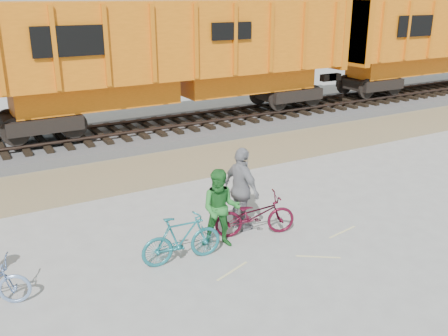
{
  "coord_description": "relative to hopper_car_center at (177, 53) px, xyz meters",
  "views": [
    {
      "loc": [
        -5.34,
        -8.02,
        5.06
      ],
      "look_at": [
        0.14,
        1.5,
        1.22
      ],
      "focal_mm": 40.0,
      "sensor_mm": 36.0,
      "label": 1
    }
  ],
  "objects": [
    {
      "name": "ballast_bed",
      "position": [
        -2.46,
        0.0,
        -2.86
      ],
      "size": [
        120.0,
        4.0,
        0.3
      ],
      "primitive_type": "cube",
      "color": "slate",
      "rests_on": "ground"
    },
    {
      "name": "hopper_car_right",
      "position": [
        15.0,
        0.0,
        0.0
      ],
      "size": [
        14.0,
        3.13,
        4.65
      ],
      "color": "black",
      "rests_on": "track"
    },
    {
      "name": "ground",
      "position": [
        -2.46,
        -9.0,
        -3.01
      ],
      "size": [
        120.0,
        120.0,
        0.0
      ],
      "primitive_type": "plane",
      "color": "#9E9E99",
      "rests_on": "ground"
    },
    {
      "name": "person_man",
      "position": [
        -3.13,
        -8.77,
        -2.16
      ],
      "size": [
        1.04,
        0.98,
        1.7
      ],
      "primitive_type": "imported",
      "rotation": [
        0.0,
        0.0,
        -0.55
      ],
      "color": "#226D28",
      "rests_on": "ground"
    },
    {
      "name": "bicycle_teal",
      "position": [
        -4.13,
        -8.97,
        -2.51
      ],
      "size": [
        1.69,
        0.59,
        1.0
      ],
      "primitive_type": "imported",
      "rotation": [
        0.0,
        0.0,
        1.49
      ],
      "color": "#1D6B75",
      "rests_on": "ground"
    },
    {
      "name": "bicycle_maroon",
      "position": [
        -2.23,
        -8.7,
        -2.54
      ],
      "size": [
        1.9,
        1.16,
        0.94
      ],
      "primitive_type": "imported",
      "rotation": [
        0.0,
        0.0,
        1.25
      ],
      "color": "#4B0C1E",
      "rests_on": "ground"
    },
    {
      "name": "person_woman",
      "position": [
        -2.33,
        -8.3,
        -2.05
      ],
      "size": [
        0.59,
        1.17,
        1.92
      ],
      "primitive_type": "imported",
      "rotation": [
        0.0,
        0.0,
        1.68
      ],
      "color": "gray",
      "rests_on": "ground"
    },
    {
      "name": "gravel_strip",
      "position": [
        -2.46,
        -3.5,
        -3.0
      ],
      "size": [
        120.0,
        3.0,
        0.02
      ],
      "primitive_type": "cube",
      "color": "#8A7A56",
      "rests_on": "ground"
    },
    {
      "name": "track",
      "position": [
        -2.46,
        0.0,
        -2.53
      ],
      "size": [
        120.0,
        2.6,
        0.24
      ],
      "color": "black",
      "rests_on": "ballast_bed"
    },
    {
      "name": "hopper_car_center",
      "position": [
        0.0,
        0.0,
        0.0
      ],
      "size": [
        14.0,
        3.13,
        4.65
      ],
      "color": "black",
      "rests_on": "track"
    }
  ]
}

